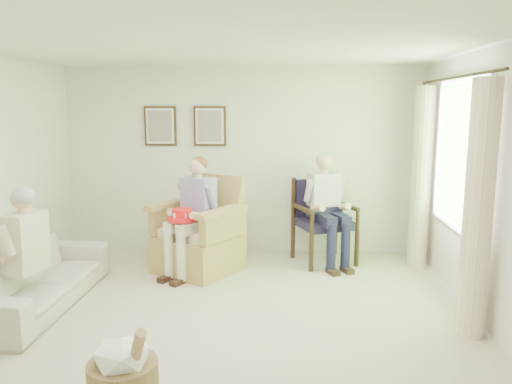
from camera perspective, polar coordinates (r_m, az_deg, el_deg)
floor at (r=4.73m, az=-4.76°, el=-16.02°), size 5.50×5.50×0.00m
back_wall at (r=7.03m, az=-1.56°, el=3.63°), size 5.00×0.04×2.60m
front_wall at (r=1.77m, az=-19.34°, el=-16.23°), size 5.00×0.04×2.60m
right_wall at (r=4.65m, az=27.06°, el=-0.67°), size 0.04×5.50×2.60m
ceiling at (r=4.29m, az=-5.28°, el=17.00°), size 5.00×5.50×0.02m
window at (r=5.72m, az=22.28°, el=4.33°), size 0.13×2.50×1.63m
curtain_left at (r=4.82m, az=24.05°, el=-1.94°), size 0.34×0.34×2.30m
curtain_right at (r=6.66m, az=18.33°, el=1.48°), size 0.34×0.34×2.30m
framed_print_left at (r=7.16m, az=-10.89°, el=7.42°), size 0.45×0.05×0.55m
framed_print_right at (r=7.01m, az=-5.30°, el=7.51°), size 0.45×0.05×0.55m
wicker_armchair at (r=6.36m, az=-6.56°, el=-5.57°), size 0.93×0.92×1.19m
wood_armchair at (r=6.73m, az=7.78°, el=-2.85°), size 0.70×0.66×1.08m
sofa at (r=5.71m, az=-23.88°, el=-8.98°), size 2.06×0.80×0.60m
person_wicker at (r=6.10m, az=-6.91°, el=-1.70°), size 0.40×0.63×1.42m
person_dark at (r=6.51m, az=7.94°, el=-0.98°), size 0.40×0.63×1.43m
person_sofa at (r=5.40m, az=-25.33°, el=-5.53°), size 0.42×0.62×1.26m
red_hat at (r=5.99m, az=-8.43°, el=-2.72°), size 0.35×0.35×0.14m
hatbox at (r=3.68m, az=-14.94°, el=-19.65°), size 0.58×0.58×0.70m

